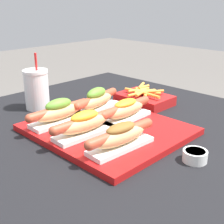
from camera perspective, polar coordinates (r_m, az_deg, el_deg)
patio_table at (r=1.18m, az=0.89°, el=-19.17°), size 1.06×0.97×0.75m
serving_tray at (r=0.92m, az=-0.88°, el=-3.18°), size 0.42×0.37×0.02m
hot_dog_0 at (r=0.94m, az=-9.69°, el=0.01°), size 0.06×0.22×0.08m
hot_dog_1 at (r=0.85m, az=-5.00°, el=-2.13°), size 0.07×0.22×0.07m
hot_dog_2 at (r=0.77m, az=1.60°, el=-4.44°), size 0.07×0.22×0.07m
hot_dog_3 at (r=1.04m, az=-2.86°, el=2.18°), size 0.09×0.22×0.08m
hot_dog_4 at (r=0.95m, az=2.48°, el=0.39°), size 0.07×0.22×0.07m
sauce_bowl at (r=0.79m, az=14.94°, el=-7.67°), size 0.06×0.06×0.03m
drink_cup at (r=1.13m, az=-13.62°, el=4.08°), size 0.09×0.09×0.20m
fries_basket at (r=1.17m, az=5.91°, el=2.51°), size 0.19×0.15×0.06m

